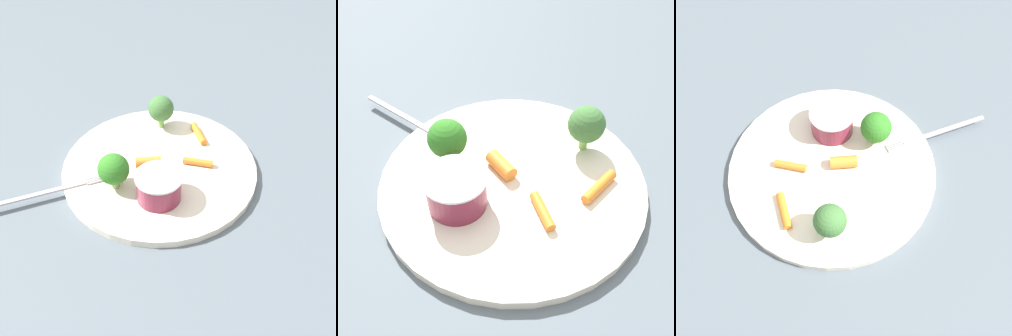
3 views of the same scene
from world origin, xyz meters
TOP-DOWN VIEW (x-y plane):
  - ground_plane at (0.00, 0.00)m, footprint 2.40×2.40m
  - plate at (0.00, 0.00)m, footprint 0.30×0.30m
  - sauce_cup at (0.07, 0.02)m, footprint 0.07×0.07m
  - broccoli_floret_0 at (-0.10, -0.02)m, footprint 0.04×0.04m
  - broccoli_floret_1 at (0.06, -0.05)m, footprint 0.05×0.05m
  - carrot_stick_0 at (-0.01, 0.06)m, footprint 0.01×0.05m
  - carrot_stick_1 at (0.01, -0.02)m, footprint 0.03×0.04m
  - carrot_stick_2 at (-0.08, 0.05)m, footprint 0.05×0.04m
  - fork at (0.09, -0.14)m, footprint 0.10×0.14m

SIDE VIEW (x-z plane):
  - ground_plane at x=0.00m, z-range 0.00..0.00m
  - plate at x=0.00m, z-range 0.00..0.01m
  - fork at x=0.09m, z-range 0.01..0.01m
  - carrot_stick_0 at x=-0.01m, z-range 0.01..0.02m
  - carrot_stick_2 at x=-0.08m, z-range 0.01..0.02m
  - carrot_stick_1 at x=0.01m, z-range 0.01..0.03m
  - sauce_cup at x=0.07m, z-range 0.01..0.05m
  - broccoli_floret_1 at x=0.06m, z-range 0.02..0.07m
  - broccoli_floret_0 at x=-0.10m, z-range 0.02..0.08m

